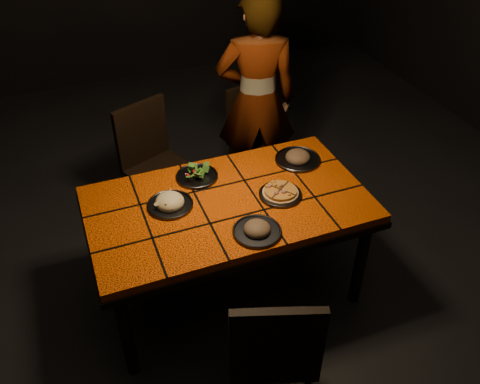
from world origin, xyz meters
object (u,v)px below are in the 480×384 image
object	(u,v)px
dining_table	(228,211)
diner	(257,101)
chair_far_left	(152,158)
plate_pasta	(170,203)
chair_far_right	(255,132)
chair_near	(273,348)
plate_pizza	(280,193)

from	to	relation	value
dining_table	diner	distance (m)	1.12
chair_far_left	plate_pasta	world-z (taller)	chair_far_left
dining_table	chair_far_right	bearing A→B (deg)	59.67
diner	plate_pasta	bearing A→B (deg)	60.44
plate_pasta	chair_near	bearing A→B (deg)	-76.17
chair_far_left	diner	size ratio (longest dim) A/B	0.56
chair_far_left	chair_far_right	world-z (taller)	chair_far_left
diner	chair_near	bearing A→B (deg)	85.97
chair_near	plate_pizza	distance (m)	0.92
plate_pasta	plate_pizza	bearing A→B (deg)	-12.62
chair_far_left	diner	world-z (taller)	diner
dining_table	diner	world-z (taller)	diner
dining_table	diner	bearing A→B (deg)	58.77
chair_far_left	plate_pizza	world-z (taller)	chair_far_left
chair_near	diner	distance (m)	1.95
plate_pizza	plate_pasta	xyz separation A→B (m)	(-0.62, 0.14, 0.01)
plate_pizza	plate_pasta	distance (m)	0.64
diner	chair_far_right	bearing A→B (deg)	-93.20
dining_table	diner	size ratio (longest dim) A/B	0.99
diner	plate_pasta	distance (m)	1.25
chair_far_left	plate_pizza	distance (m)	1.15
dining_table	chair_near	distance (m)	0.87
dining_table	chair_near	world-z (taller)	chair_near
chair_far_left	plate_pizza	xyz separation A→B (m)	(0.54, -0.99, 0.24)
plate_pizza	dining_table	bearing A→B (deg)	168.02
dining_table	plate_pasta	world-z (taller)	plate_pasta
chair_near	chair_far_left	xyz separation A→B (m)	(-0.15, 1.78, 0.00)
chair_far_left	plate_pasta	xyz separation A→B (m)	(-0.08, -0.85, 0.24)
chair_far_right	plate_pizza	xyz separation A→B (m)	(-0.30, -1.10, 0.27)
dining_table	plate_pizza	distance (m)	0.32
plate_pasta	chair_far_left	bearing A→B (deg)	84.77
dining_table	chair_far_left	bearing A→B (deg)	104.79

